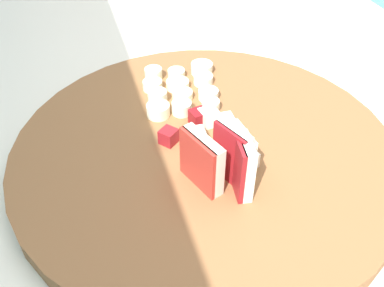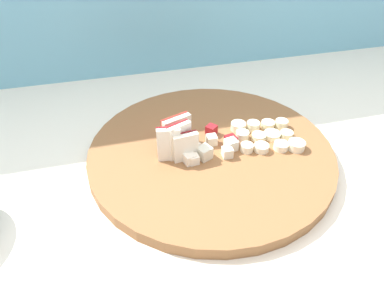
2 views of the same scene
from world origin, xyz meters
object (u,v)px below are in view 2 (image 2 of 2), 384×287
(apple_wedge_fan, at_px, (177,139))
(apple_dice_pile, at_px, (212,147))
(cutting_board, at_px, (211,152))
(banana_slice_rows, at_px, (266,135))

(apple_wedge_fan, distance_m, apple_dice_pile, 0.06)
(cutting_board, xyz_separation_m, banana_slice_rows, (0.10, -0.00, 0.02))
(apple_dice_pile, bearing_deg, cutting_board, 85.40)
(apple_wedge_fan, bearing_deg, cutting_board, 1.17)
(apple_wedge_fan, height_order, apple_dice_pile, apple_wedge_fan)
(apple_wedge_fan, xyz_separation_m, banana_slice_rows, (0.16, 0.00, -0.02))
(cutting_board, height_order, apple_dice_pile, apple_dice_pile)
(cutting_board, relative_size, apple_wedge_fan, 6.34)
(apple_wedge_fan, height_order, banana_slice_rows, apple_wedge_fan)
(cutting_board, xyz_separation_m, apple_dice_pile, (-0.00, -0.01, 0.02))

